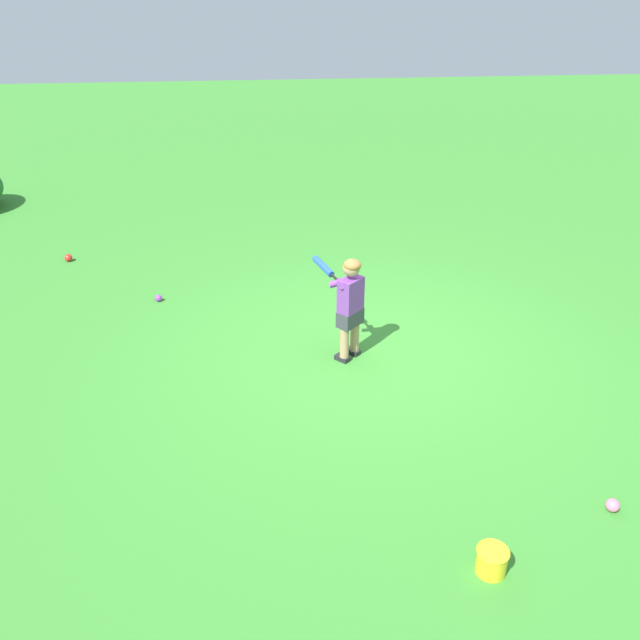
# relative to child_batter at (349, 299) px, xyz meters

# --- Properties ---
(ground_plane) EXTENTS (40.00, 40.00, 0.00)m
(ground_plane) POSITION_rel_child_batter_xyz_m (0.09, -0.26, -0.65)
(ground_plane) COLOR #38842D
(child_batter) EXTENTS (0.74, 0.47, 1.08)m
(child_batter) POSITION_rel_child_batter_xyz_m (0.00, 0.00, 0.00)
(child_batter) COLOR #232328
(child_batter) RESTS_ON ground
(play_ball_center_lawn) EXTENTS (0.10, 0.10, 0.10)m
(play_ball_center_lawn) POSITION_rel_child_batter_xyz_m (-2.38, -1.59, -0.60)
(play_ball_center_lawn) COLOR pink
(play_ball_center_lawn) RESTS_ON ground
(play_ball_midfield) EXTENTS (0.08, 0.08, 0.08)m
(play_ball_midfield) POSITION_rel_child_batter_xyz_m (1.52, 2.05, -0.61)
(play_ball_midfield) COLOR purple
(play_ball_midfield) RESTS_ON ground
(play_ball_far_left) EXTENTS (0.10, 0.10, 0.10)m
(play_ball_far_left) POSITION_rel_child_batter_xyz_m (2.91, 3.40, -0.60)
(play_ball_far_left) COLOR red
(play_ball_far_left) RESTS_ON ground
(toy_bucket) EXTENTS (0.22, 0.22, 0.19)m
(toy_bucket) POSITION_rel_child_batter_xyz_m (-2.82, -0.53, -0.55)
(toy_bucket) COLOR yellow
(toy_bucket) RESTS_ON ground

